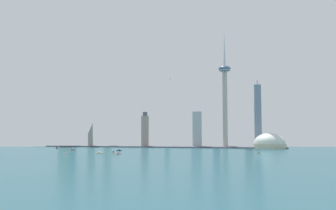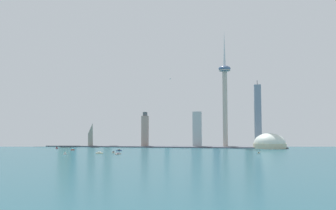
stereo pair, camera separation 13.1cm
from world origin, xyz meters
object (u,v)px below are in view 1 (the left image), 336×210
boat_5 (73,150)px  boat_3 (259,153)px  skyscraper_8 (72,118)px  skyscraper_10 (196,121)px  stadium_dome (270,144)px  observation_tower (225,91)px  skyscraper_0 (258,116)px  skyscraper_9 (197,129)px  boat_4 (65,154)px  boat_1 (113,152)px  boat_7 (57,148)px  airplane (168,79)px  skyscraper_1 (145,131)px  skyscraper_4 (249,125)px  boat_2 (119,150)px  skyscraper_6 (65,123)px  skyscraper_2 (92,124)px  skyscraper_7 (108,120)px  skyscraper_3 (217,118)px  skyscraper_5 (167,127)px  boat_6 (118,154)px  boat_0 (99,153)px

boat_5 → boat_3: bearing=-26.2°
skyscraper_8 → skyscraper_10: size_ratio=1.15×
stadium_dome → boat_5: (-482.86, -164.59, -10.48)m
observation_tower → skyscraper_0: observation_tower is taller
skyscraper_9 → boat_3: size_ratio=10.52×
observation_tower → boat_4: bearing=-134.3°
skyscraper_10 → boat_1: bearing=-112.7°
skyscraper_8 → boat_7: size_ratio=15.79×
skyscraper_10 → airplane: size_ratio=6.11×
skyscraper_1 → skyscraper_4: bearing=16.6°
skyscraper_8 → boat_4: size_ratio=14.71×
boat_2 → boat_5: size_ratio=1.37×
observation_tower → skyscraper_6: observation_tower is taller
skyscraper_2 → boat_3: 512.53m
boat_1 → boat_2: size_ratio=1.01×
skyscraper_7 → boat_5: bearing=-90.8°
skyscraper_3 → skyscraper_5: 154.32m
skyscraper_3 → skyscraper_9: bearing=-130.8°
skyscraper_5 → boat_3: 387.87m
skyscraper_0 → boat_6: size_ratio=13.39×
skyscraper_6 → boat_4: size_ratio=11.74×
skyscraper_7 → airplane: bearing=-10.3°
skyscraper_2 → boat_1: 304.80m
boat_3 → skyscraper_3: bearing=-146.3°
boat_4 → skyscraper_1: bearing=-168.8°
skyscraper_7 → stadium_dome: bearing=-9.1°
skyscraper_4 → boat_4: (-387.48, -412.26, -63.38)m
skyscraper_7 → boat_0: (103.24, -342.04, -80.09)m
observation_tower → boat_0: bearing=-132.0°
skyscraper_8 → boat_3: size_ratio=18.26×
skyscraper_8 → airplane: size_ratio=7.05×
stadium_dome → skyscraper_6: bearing=178.2°
skyscraper_2 → skyscraper_4: 470.56m
skyscraper_6 → skyscraper_9: skyscraper_6 is taller
skyscraper_5 → boat_5: bearing=-126.5°
skyscraper_2 → boat_4: size_ratio=11.13×
skyscraper_2 → skyscraper_6: 87.72m
boat_0 → airplane: (94.90, 306.12, 197.93)m
observation_tower → stadium_dome: observation_tower is taller
boat_5 → airplane: size_ratio=0.41×
skyscraper_3 → boat_3: bearing=-72.2°
skyscraper_5 → skyscraper_3: bearing=-0.5°
skyscraper_1 → airplane: (65.57, 20.33, 152.24)m
skyscraper_1 → boat_6: size_ratio=7.14×
boat_1 → boat_5: (-129.23, 77.04, 0.04)m
observation_tower → skyscraper_3: bearing=110.5°
skyscraper_5 → airplane: bearing=-76.9°
stadium_dome → skyscraper_3: 183.91m
skyscraper_1 → boat_0: (-29.33, -285.79, -45.69)m
boat_6 → skyscraper_1: bearing=-148.5°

